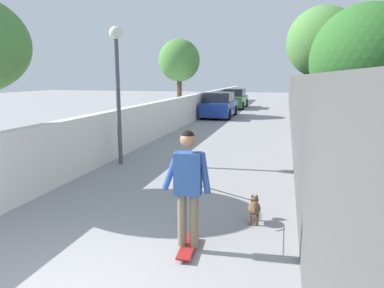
{
  "coord_description": "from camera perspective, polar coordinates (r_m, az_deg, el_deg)",
  "views": [
    {
      "loc": [
        -2.71,
        -2.34,
        2.52
      ],
      "look_at": [
        4.85,
        -0.32,
        1.0
      ],
      "focal_mm": 32.66,
      "sensor_mm": 36.0,
      "label": 1
    }
  ],
  "objects": [
    {
      "name": "lamp_post",
      "position": [
        10.15,
        -12.12,
        11.69
      ],
      "size": [
        0.36,
        0.36,
        3.87
      ],
      "color": "#4C4C51",
      "rests_on": "ground"
    },
    {
      "name": "person_skateboarder",
      "position": [
        4.96,
        -0.66,
        -5.9
      ],
      "size": [
        0.25,
        0.71,
        1.71
      ],
      "color": "#726651",
      "rests_on": "skateboard"
    },
    {
      "name": "wall_left",
      "position": [
        15.68,
        -4.24,
        4.47
      ],
      "size": [
        48.0,
        0.3,
        1.49
      ],
      "primitive_type": "cube",
      "color": "silver",
      "rests_on": "ground"
    },
    {
      "name": "skateboard",
      "position": [
        5.34,
        -0.64,
        -16.38
      ],
      "size": [
        0.81,
        0.26,
        0.08
      ],
      "color": "maroon",
      "rests_on": "ground"
    },
    {
      "name": "car_far",
      "position": [
        28.54,
        6.97,
        7.3
      ],
      "size": [
        4.32,
        1.8,
        1.54
      ],
      "color": "#336B38",
      "rests_on": "ground"
    },
    {
      "name": "dog",
      "position": [
        6.29,
        10.08,
        -10.13
      ],
      "size": [
        1.57,
        0.97,
        1.06
      ],
      "color": "brown",
      "rests_on": "ground"
    },
    {
      "name": "ground_plane",
      "position": [
        17.06,
        6.92,
        2.43
      ],
      "size": [
        80.0,
        80.0,
        0.0
      ],
      "primitive_type": "plane",
      "color": "gray"
    },
    {
      "name": "fence_right",
      "position": [
        14.77,
        16.74,
        5.71
      ],
      "size": [
        48.0,
        0.3,
        2.56
      ],
      "primitive_type": "cube",
      "color": "#4C4C4C",
      "rests_on": "ground"
    },
    {
      "name": "tree_left_distant",
      "position": [
        22.73,
        -2.09,
        13.44
      ],
      "size": [
        2.6,
        2.6,
        4.84
      ],
      "color": "#473523",
      "rests_on": "ground"
    },
    {
      "name": "tree_right_mid",
      "position": [
        10.41,
        26.45,
        12.13
      ],
      "size": [
        2.83,
        2.83,
        4.38
      ],
      "color": "#473523",
      "rests_on": "ground"
    },
    {
      "name": "tree_right_near",
      "position": [
        15.83,
        20.53,
        15.22
      ],
      "size": [
        2.9,
        2.9,
        5.33
      ],
      "color": "#473523",
      "rests_on": "ground"
    },
    {
      "name": "car_near",
      "position": [
        22.03,
        4.53,
        6.27
      ],
      "size": [
        4.15,
        1.8,
        1.54
      ],
      "color": "navy",
      "rests_on": "ground"
    }
  ]
}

